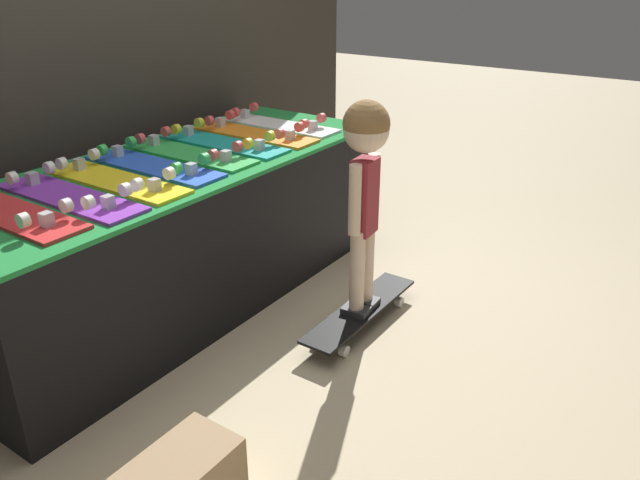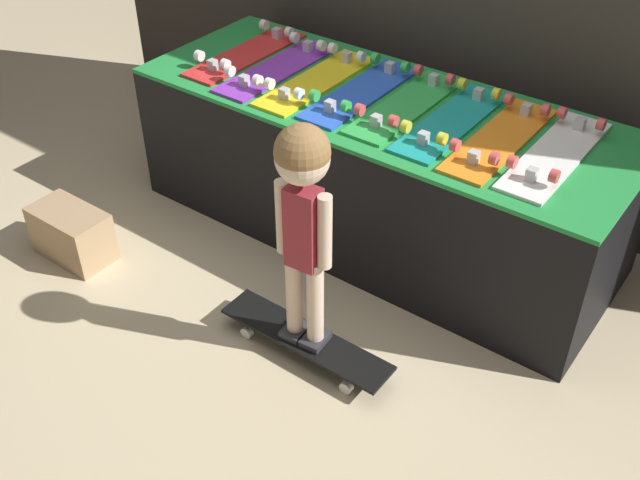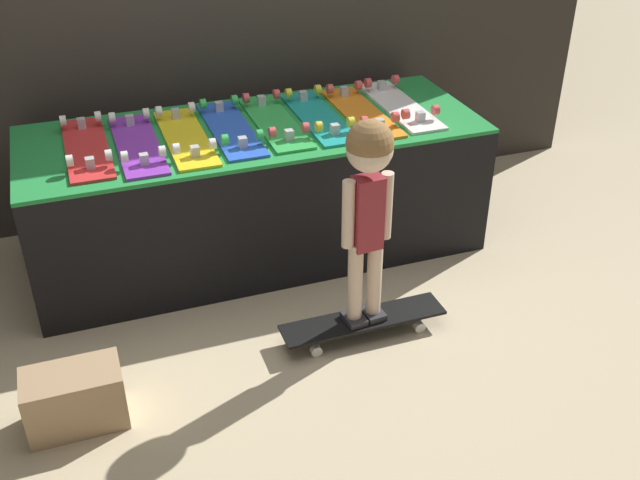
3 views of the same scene
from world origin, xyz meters
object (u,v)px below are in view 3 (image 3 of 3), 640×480
Objects in this scene: skateboard_orange_on_rack at (361,111)px; skateboard_white_on_rack at (400,104)px; skateboard_purple_on_rack at (137,143)px; skateboard_green_on_rack at (275,121)px; skateboard_red_on_rack at (86,147)px; child at (368,187)px; skateboard_teal_on_rack at (318,116)px; storage_box at (75,398)px; skateboard_blue_on_rack at (231,128)px; skateboard_yellow_on_rack at (185,136)px; skateboard_on_floor at (363,321)px.

skateboard_orange_on_rack is 0.24m from skateboard_white_on_rack.
skateboard_orange_on_rack is at bearing -175.66° from skateboard_white_on_rack.
skateboard_purple_on_rack is 0.71m from skateboard_green_on_rack.
skateboard_red_on_rack is 1.42m from child.
skateboard_teal_on_rack is (0.94, 0.03, 0.00)m from skateboard_purple_on_rack.
skateboard_red_on_rack is at bearing 134.29° from child.
skateboard_teal_on_rack is 1.86m from storage_box.
skateboard_teal_on_rack is 1.00× the size of skateboard_white_on_rack.
skateboard_teal_on_rack reaches higher than storage_box.
skateboard_blue_on_rack and skateboard_green_on_rack have the same top height.
skateboard_green_on_rack is at bearing 42.32° from storage_box.
skateboard_orange_on_rack is (1.41, -0.02, 0.00)m from skateboard_red_on_rack.
storage_box is at bearing -143.05° from skateboard_teal_on_rack.
skateboard_white_on_rack is at bearing 29.51° from storage_box.
child reaches higher than skateboard_orange_on_rack.
skateboard_teal_on_rack is (0.71, 0.03, 0.00)m from skateboard_yellow_on_rack.
skateboard_purple_on_rack reaches higher than storage_box.
skateboard_purple_on_rack is 0.76× the size of child.
skateboard_yellow_on_rack is at bearing -4.17° from skateboard_red_on_rack.
skateboard_blue_on_rack is 1.95× the size of storage_box.
skateboard_white_on_rack is at bearing 0.59° from skateboard_teal_on_rack.
skateboard_teal_on_rack is 1.00× the size of skateboard_orange_on_rack.
skateboard_red_on_rack is 0.47m from skateboard_yellow_on_rack.
skateboard_green_on_rack is 0.24m from skateboard_teal_on_rack.
skateboard_orange_on_rack is (0.71, -0.01, 0.00)m from skateboard_blue_on_rack.
skateboard_orange_on_rack is at bearing 64.47° from child.
skateboard_yellow_on_rack is at bearing 1.42° from skateboard_purple_on_rack.
skateboard_blue_on_rack and skateboard_orange_on_rack have the same top height.
skateboard_white_on_rack is (1.41, 0.04, 0.00)m from skateboard_purple_on_rack.
child is (-0.58, -0.92, 0.05)m from skateboard_white_on_rack.
skateboard_orange_on_rack is 0.76× the size of child.
skateboard_blue_on_rack is at bearing -179.97° from skateboard_teal_on_rack.
storage_box is (-0.70, -1.03, -0.61)m from skateboard_yellow_on_rack.
skateboard_purple_on_rack is at bearing -179.08° from skateboard_orange_on_rack.
skateboard_blue_on_rack reaches higher than storage_box.
skateboard_yellow_on_rack and skateboard_green_on_rack have the same top height.
skateboard_purple_on_rack is 1.95× the size of storage_box.
skateboard_orange_on_rack is (0.94, 0.01, 0.00)m from skateboard_yellow_on_rack.
skateboard_blue_on_rack is at bearing -179.69° from skateboard_white_on_rack.
skateboard_white_on_rack is 0.95× the size of skateboard_on_floor.
child is (0.84, -0.89, 0.05)m from skateboard_purple_on_rack.
skateboard_red_on_rack is at bearing -179.99° from skateboard_green_on_rack.
skateboard_purple_on_rack and skateboard_green_on_rack have the same top height.
skateboard_blue_on_rack is 1.00× the size of skateboard_white_on_rack.
skateboard_on_floor is 0.80× the size of child.
skateboard_purple_on_rack is at bearing -178.50° from skateboard_white_on_rack.
skateboard_red_on_rack and skateboard_teal_on_rack have the same top height.
skateboard_yellow_on_rack is at bearing 119.10° from child.
child is at bearing 6.12° from storage_box.
child reaches higher than skateboard_white_on_rack.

